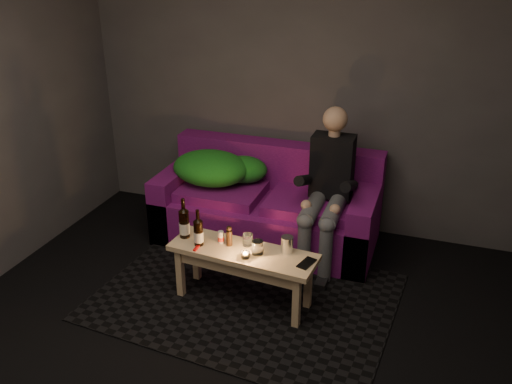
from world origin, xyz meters
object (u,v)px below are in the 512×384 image
coffee_table (243,259)px  steel_cup (287,244)px  sofa (268,208)px  beer_bottle_b (198,232)px  beer_bottle_a (184,223)px  person (327,186)px

coffee_table → steel_cup: steel_cup is taller
coffee_table → steel_cup: size_ratio=9.15×
sofa → beer_bottle_b: sofa is taller
coffee_table → beer_bottle_a: (-0.47, 0.04, 0.19)m
coffee_table → beer_bottle_b: (-0.32, -0.03, 0.18)m
person → coffee_table: person is taller
coffee_table → beer_bottle_a: beer_bottle_a is taller
sofa → person: size_ratio=1.50×
sofa → coffee_table: bearing=-82.6°
beer_bottle_a → beer_bottle_b: bearing=-26.1°
sofa → beer_bottle_a: bearing=-110.2°
sofa → person: bearing=-15.7°
sofa → beer_bottle_b: 1.05m
person → coffee_table: (-0.41, -0.82, -0.29)m
sofa → steel_cup: bearing=-64.5°
person → beer_bottle_b: (-0.74, -0.85, -0.11)m
person → beer_bottle_a: person is taller
sofa → coffee_table: 0.98m
person → beer_bottle_a: size_ratio=4.07×
person → coffee_table: 0.96m
person → beer_bottle_a: bearing=-138.7°
steel_cup → coffee_table: bearing=-165.3°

